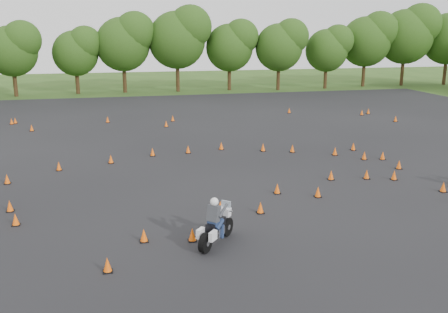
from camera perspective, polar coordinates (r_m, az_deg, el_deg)
ground at (r=20.85m, az=2.47°, el=-5.86°), size 140.00×140.00×0.00m
asphalt_pad at (r=26.40m, az=-0.97°, el=-1.47°), size 62.00×62.00×0.00m
treeline at (r=54.74m, az=-4.69°, el=11.60°), size 87.16×32.23×10.93m
traffic_cones at (r=26.27m, az=-0.92°, el=-1.04°), size 36.60×32.91×0.45m
rider_grey at (r=17.16m, az=-0.90°, el=-7.28°), size 1.97×2.17×1.73m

